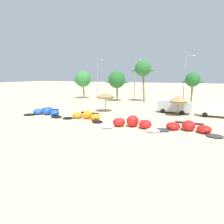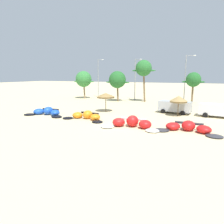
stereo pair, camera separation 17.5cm
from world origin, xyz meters
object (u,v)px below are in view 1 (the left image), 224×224
(kite_far_left, at_px, (47,112))
(kite_left, at_px, (86,116))
(lamppost_west_center, at_px, (135,77))
(lamppost_east_center, at_px, (185,76))
(parked_van, at_px, (217,109))
(palm_center_left, at_px, (193,80))
(lamppost_west, at_px, (98,76))
(beach_umbrella_near_van, at_px, (105,95))
(beach_umbrella_middle, at_px, (178,99))
(palm_left_of_gap, at_px, (143,69))
(kite_center, at_px, (188,127))
(palm_leftmost, at_px, (83,79))
(parked_car_second, at_px, (174,106))
(palm_left, at_px, (117,80))
(kite_left_of_center, at_px, (132,123))

(kite_far_left, height_order, kite_left, kite_far_left)
(lamppost_west_center, distance_m, lamppost_east_center, 10.80)
(lamppost_east_center, bearing_deg, parked_van, -69.68)
(palm_center_left, xyz_separation_m, lamppost_east_center, (-1.54, 1.67, 0.68))
(lamppost_west, distance_m, lamppost_west_center, 10.37)
(kite_far_left, relative_size, beach_umbrella_near_van, 2.21)
(beach_umbrella_middle, xyz_separation_m, lamppost_west_center, (-11.12, 15.65, 2.75))
(lamppost_west, bearing_deg, palm_left_of_gap, -17.05)
(kite_left, height_order, kite_center, kite_left)
(kite_left, xyz_separation_m, palm_leftmost, (-12.91, 20.68, 4.26))
(beach_umbrella_middle, relative_size, lamppost_west_center, 0.31)
(beach_umbrella_middle, relative_size, lamppost_west, 0.30)
(parked_car_second, xyz_separation_m, palm_left, (-13.31, 9.82, 3.58))
(kite_center, height_order, palm_left, palm_left)
(kite_far_left, height_order, parked_van, parked_van)
(kite_center, distance_m, parked_van, 9.75)
(parked_car_second, xyz_separation_m, lamppost_west_center, (-10.33, 13.51, 4.08))
(beach_umbrella_near_van, height_order, palm_center_left, palm_center_left)
(parked_car_second, bearing_deg, palm_leftmost, 153.10)
(lamppost_west, height_order, lamppost_east_center, lamppost_east_center)
(kite_left_of_center, distance_m, kite_center, 5.90)
(kite_left, xyz_separation_m, palm_center_left, (12.04, 21.18, 4.32))
(palm_center_left, relative_size, lamppost_west, 0.65)
(beach_umbrella_middle, distance_m, palm_leftmost, 27.54)
(parked_car_second, relative_size, lamppost_east_center, 0.51)
(palm_leftmost, xyz_separation_m, lamppost_west, (2.37, 3.42, 0.64))
(kite_left, xyz_separation_m, parked_car_second, (10.04, 9.04, 0.66))
(palm_left, distance_m, lamppost_west_center, 4.77)
(palm_left, height_order, palm_left_of_gap, palm_left_of_gap)
(kite_center, height_order, palm_center_left, palm_center_left)
(kite_left_of_center, distance_m, lamppost_west_center, 25.68)
(kite_left, xyz_separation_m, lamppost_east_center, (10.50, 22.85, 5.00))
(kite_far_left, xyz_separation_m, kite_left_of_center, (13.47, -1.80, 0.04))
(palm_left, distance_m, palm_left_of_gap, 6.07)
(parked_van, distance_m, parked_car_second, 5.91)
(parked_van, distance_m, palm_leftmost, 31.57)
(lamppost_east_center, bearing_deg, palm_leftmost, -174.71)
(lamppost_east_center, bearing_deg, kite_far_left, -127.06)
(kite_far_left, distance_m, beach_umbrella_middle, 18.86)
(beach_umbrella_near_van, xyz_separation_m, parked_van, (15.93, 2.19, -1.49))
(parked_car_second, xyz_separation_m, palm_leftmost, (-22.94, 11.64, 3.60))
(parked_van, bearing_deg, palm_leftmost, 156.68)
(parked_van, relative_size, palm_leftmost, 0.77)
(palm_left_of_gap, bearing_deg, parked_car_second, -54.78)
(parked_van, bearing_deg, beach_umbrella_middle, -164.91)
(kite_left, distance_m, palm_left_of_gap, 21.38)
(palm_leftmost, xyz_separation_m, palm_left, (9.64, -1.82, -0.02))
(kite_center, distance_m, lamppost_west_center, 27.22)
(parked_car_second, relative_size, palm_left_of_gap, 0.56)
(kite_far_left, relative_size, parked_car_second, 1.33)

